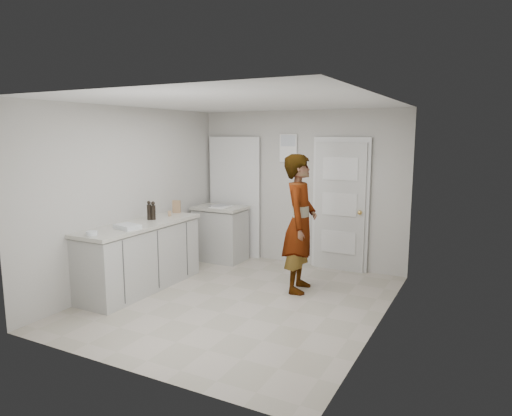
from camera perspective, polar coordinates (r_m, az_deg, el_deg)
The scene contains 12 objects.
ground at distance 5.99m, azimuth -2.05°, elevation -11.53°, with size 4.00×4.00×0.00m, color #A69E8B.
room_shell at distance 7.51m, azimuth 4.10°, elevation 0.78°, with size 4.00×4.00×4.00m.
main_counter at distance 6.52m, azimuth -14.18°, elevation -6.14°, with size 0.64×1.96×0.93m.
side_counter at distance 7.77m, azimuth -4.46°, elevation -3.42°, with size 0.84×0.61×0.93m.
person at distance 6.17m, azimuth 5.51°, elevation -1.94°, with size 0.68×0.45×1.87m, color silver.
cake_mix_box at distance 7.11m, azimuth -9.90°, elevation 0.17°, with size 0.12×0.05×0.19m, color #8C6146.
spice_jar at distance 6.85m, azimuth -10.75°, elevation -0.68°, with size 0.05×0.05×0.08m, color tan.
oil_cruet_a at distance 6.60m, azimuth -12.72°, elevation -0.36°, with size 0.07×0.07×0.26m.
oil_cruet_b at distance 6.61m, azimuth -13.22°, elevation -0.33°, with size 0.06×0.06×0.27m.
baking_dish at distance 6.07m, azimuth -15.77°, elevation -2.26°, with size 0.35×0.28×0.06m.
egg_bowl at distance 5.81m, azimuth -19.84°, elevation -2.98°, with size 0.13×0.13×0.05m.
papers at distance 7.61m, azimuth -4.38°, elevation 0.17°, with size 0.27×0.35×0.01m, color white.
Camera 1 is at (2.78, -4.87, 2.12)m, focal length 32.00 mm.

